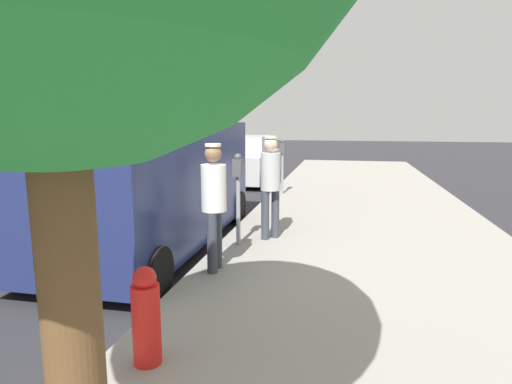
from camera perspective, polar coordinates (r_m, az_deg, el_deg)
ground_plane at (r=7.02m, az=-14.64°, el=-8.92°), size 80.00×80.00×0.00m
sidewalk_slab at (r=6.32m, az=15.59°, el=-10.37°), size 5.00×32.00×0.15m
parking_meter_near at (r=6.90m, az=-2.44°, el=1.16°), size 0.14×0.18×1.52m
parking_meter_far at (r=11.74m, az=3.59°, el=4.70°), size 0.14×0.18×1.52m
pedestrian_in_gray at (r=7.27m, az=1.97°, el=1.61°), size 0.34×0.34×1.78m
pedestrian_in_white at (r=5.73m, az=-5.69°, el=-0.91°), size 0.34×0.36×1.75m
parked_van at (r=7.46m, az=-13.57°, el=1.34°), size 2.12×5.20×2.15m
parked_sedan_ahead at (r=15.14m, az=-1.40°, el=4.20°), size 1.99×4.43×1.65m
traffic_light_corner at (r=19.70m, az=-18.63°, el=13.05°), size 2.48×0.42×5.20m
fire_hydrant at (r=3.83m, az=-14.58°, el=-15.98°), size 0.24×0.24×0.86m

